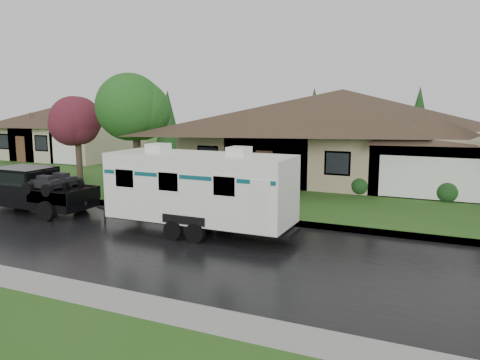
# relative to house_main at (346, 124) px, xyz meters

# --- Properties ---
(ground) EXTENTS (140.00, 140.00, 0.00)m
(ground) POSITION_rel_house_main_xyz_m (-2.29, -13.84, -3.59)
(ground) COLOR #2B571B
(ground) RESTS_ON ground
(road) EXTENTS (140.00, 8.00, 0.01)m
(road) POSITION_rel_house_main_xyz_m (-2.29, -15.84, -3.59)
(road) COLOR black
(road) RESTS_ON ground
(curb) EXTENTS (140.00, 0.50, 0.15)m
(curb) POSITION_rel_house_main_xyz_m (-2.29, -11.59, -3.52)
(curb) COLOR gray
(curb) RESTS_ON ground
(lawn) EXTENTS (140.00, 26.00, 0.15)m
(lawn) POSITION_rel_house_main_xyz_m (-2.29, 1.16, -3.52)
(lawn) COLOR #2B571B
(lawn) RESTS_ON ground
(house_main) EXTENTS (19.44, 10.80, 6.90)m
(house_main) POSITION_rel_house_main_xyz_m (0.00, 0.00, 0.00)
(house_main) COLOR tan
(house_main) RESTS_ON lawn
(house_far) EXTENTS (10.80, 8.64, 5.80)m
(house_far) POSITION_rel_house_main_xyz_m (-24.07, 2.02, -0.62)
(house_far) COLOR tan
(house_far) RESTS_ON lawn
(tree_left_green) EXTENTS (3.82, 3.82, 6.33)m
(tree_left_green) POSITION_rel_house_main_xyz_m (-10.27, -7.48, 0.95)
(tree_left_green) COLOR #382B1E
(tree_left_green) RESTS_ON lawn
(tree_red) EXTENTS (3.09, 3.09, 5.11)m
(tree_red) POSITION_rel_house_main_xyz_m (-14.69, -7.39, 0.10)
(tree_red) COLOR #382B1E
(tree_red) RESTS_ON lawn
(shrub_row) EXTENTS (13.60, 1.00, 1.00)m
(shrub_row) POSITION_rel_house_main_xyz_m (-0.29, -4.54, -2.94)
(shrub_row) COLOR #143814
(shrub_row) RESTS_ON lawn
(pickup_truck) EXTENTS (6.04, 2.29, 2.01)m
(pickup_truck) POSITION_rel_house_main_xyz_m (-11.29, -14.16, -2.51)
(pickup_truck) COLOR black
(pickup_truck) RESTS_ON ground
(travel_trailer) EXTENTS (7.45, 2.62, 3.34)m
(travel_trailer) POSITION_rel_house_main_xyz_m (-2.48, -14.16, -1.82)
(travel_trailer) COLOR white
(travel_trailer) RESTS_ON ground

